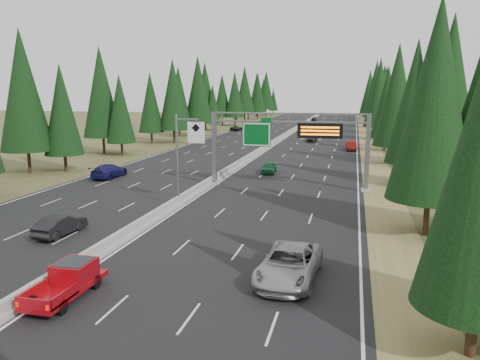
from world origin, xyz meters
The scene contains 19 objects.
road centered at (0.00, 80.00, 0.04)m, with size 32.00×260.00×0.08m, color black.
shoulder_right centered at (17.80, 80.00, 0.03)m, with size 3.60×260.00×0.06m, color olive.
shoulder_left centered at (-17.80, 80.00, 0.03)m, with size 3.60×260.00×0.06m, color #40421F.
median_barrier centered at (0.00, 80.00, 0.41)m, with size 0.70×260.00×0.85m.
sign_gantry centered at (8.92, 34.88, 5.27)m, with size 16.75×0.98×7.80m.
hov_sign_pole centered at (0.58, 24.97, 4.72)m, with size 2.80×0.50×8.00m.
tree_row_right centered at (22.03, 80.90, 9.29)m, with size 11.83×240.20×18.53m.
tree_row_left centered at (-21.91, 68.68, 9.47)m, with size 11.43×239.65×18.20m.
silver_minivan centered at (11.73, 10.87, 0.96)m, with size 2.91×6.30×1.75m, color #9D9CA0.
red_pickup centered at (1.50, 6.40, 0.98)m, with size 1.77×4.96×1.62m.
car_ahead_green centered at (4.78, 43.50, 0.79)m, with size 1.67×4.15×1.41m, color #114E29.
car_ahead_dkred centered at (14.50, 68.88, 0.85)m, with size 1.64×4.69×1.55m, color #640F0E.
car_ahead_dkgrey centered at (6.71, 81.63, 0.72)m, with size 1.81×4.44×1.29m, color black.
car_ahead_white centered at (6.49, 100.62, 0.78)m, with size 2.34×5.07×1.41m, color silver.
car_ahead_far centered at (1.50, 149.21, 0.74)m, with size 1.57×3.89×1.33m, color black.
car_onc_near centered at (-4.94, 15.00, 0.79)m, with size 1.51×4.32×1.42m, color black.
car_onc_blue centered at (-12.79, 35.94, 0.89)m, with size 2.26×5.56×1.61m, color #171650.
car_onc_white centered at (-3.64, 81.45, 0.76)m, with size 1.61×3.99×1.36m, color silver.
car_onc_far centered at (-14.50, 103.80, 0.72)m, with size 2.13×4.62×1.28m, color black.
Camera 1 is at (14.76, -12.73, 10.03)m, focal length 35.00 mm.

